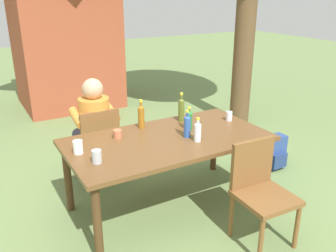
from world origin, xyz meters
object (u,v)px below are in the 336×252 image
Objects in this scene: cup_terracotta at (118,134)px; bottle_blue at (187,126)px; bottle_green at (189,120)px; backpack_by_near_side at (274,153)px; bottle_amber at (141,116)px; bottle_clear at (198,131)px; dining_table at (168,145)px; chair_near_right at (260,187)px; person_in_white_shirt at (93,124)px; bottle_olive at (181,109)px; cup_glass at (229,116)px; cup_white at (78,147)px; brick_kiosk at (63,21)px; chair_far_left at (98,142)px; cup_steel at (97,157)px; table_knife at (188,118)px.

bottle_blue is at bearing -27.36° from cup_terracotta.
backpack_by_near_side is (1.22, 0.00, -0.64)m from bottle_green.
bottle_amber is (-0.26, 0.43, 0.01)m from bottle_blue.
dining_table is at bearing 134.75° from bottle_clear.
backpack_by_near_side is at bearing -9.74° from bottle_amber.
chair_near_right is 1.43m from backpack_by_near_side.
cup_terracotta is at bearing 175.75° from backpack_by_near_side.
bottle_amber is 3.63× the size of cup_terracotta.
cup_terracotta is (0.02, -0.67, 0.12)m from person_in_white_shirt.
bottle_blue is at bearing -114.69° from bottle_olive.
cup_glass is 0.85× the size of cup_white.
brick_kiosk is at bearing 90.91° from bottle_clear.
bottle_clear is (0.20, -0.20, 0.17)m from dining_table.
person_in_white_shirt reaches higher than bottle_amber.
bottle_clear is at bearing -35.52° from cup_terracotta.
bottle_green is (-0.14, 0.88, 0.34)m from chair_near_right.
cup_glass is at bearing 67.48° from chair_near_right.
cup_white is at bearing -119.46° from chair_far_left.
cup_terracotta is (-0.83, 1.03, 0.28)m from chair_near_right.
bottle_olive is 0.76× the size of backpack_by_near_side.
person_in_white_shirt is at bearing 131.06° from bottle_green.
bottle_olive reaches higher than cup_terracotta.
chair_near_right is at bearing -61.91° from chair_far_left.
bottle_blue is (-0.03, 0.13, 0.02)m from bottle_clear.
cup_steel is at bearing -155.40° from bottle_olive.
chair_near_right is 0.73m from bottle_clear.
bottle_blue is at bearing -8.59° from cup_white.
cup_terracotta is at bearing 129.04° from chair_near_right.
person_in_white_shirt is 1.12m from cup_steel.
bottle_olive reaches higher than dining_table.
brick_kiosk reaches higher than chair_far_left.
bottle_amber is at bearing 117.40° from bottle_clear.
chair_near_right is 3.29× the size of bottle_blue.
bottle_olive reaches higher than chair_near_right.
cup_terracotta is 0.83× the size of cup_glass.
person_in_white_shirt is 4.46× the size of bottle_blue.
bottle_clear reaches higher than chair_near_right.
chair_near_right is at bearing -28.34° from cup_steel.
person_in_white_shirt is 5.01× the size of bottle_green.
cup_terracotta is (0.02, -0.56, 0.28)m from chair_far_left.
dining_table is 0.48m from cup_terracotta.
chair_near_right is at bearing -91.79° from table_knife.
brick_kiosk is (-0.33, 3.54, 0.76)m from table_knife.
cup_glass is at bearing -28.59° from bottle_olive.
bottle_amber is (-0.45, 0.02, -0.01)m from bottle_olive.
bottle_amber reaches higher than table_knife.
person_in_white_shirt is 10.32× the size of cup_white.
bottle_olive reaches higher than cup_steel.
bottle_clear is 0.65m from table_knife.
bottle_green is at bearing 72.03° from bottle_clear.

